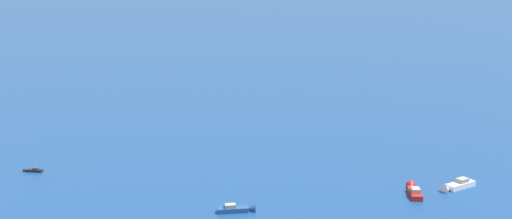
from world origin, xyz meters
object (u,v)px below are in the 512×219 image
(motorboat_inshore, at_px, (238,209))
(motorboat_mid_cluster, at_px, (32,170))
(motorboat_outer_ring_a, at_px, (414,191))
(motorboat_trailing, at_px, (457,186))

(motorboat_inshore, height_order, motorboat_mid_cluster, motorboat_inshore)
(motorboat_mid_cluster, distance_m, motorboat_outer_ring_a, 96.15)
(motorboat_inshore, bearing_deg, motorboat_trailing, -47.04)
(motorboat_trailing, bearing_deg, motorboat_mid_cluster, 109.98)
(motorboat_trailing, distance_m, motorboat_outer_ring_a, 11.65)
(motorboat_trailing, relative_size, motorboat_outer_ring_a, 1.03)
(motorboat_inshore, bearing_deg, motorboat_outer_ring_a, -47.69)
(motorboat_inshore, xyz_separation_m, motorboat_mid_cluster, (0.42, 60.58, -0.25))
(motorboat_trailing, height_order, motorboat_outer_ring_a, motorboat_trailing)
(motorboat_inshore, height_order, motorboat_trailing, motorboat_trailing)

